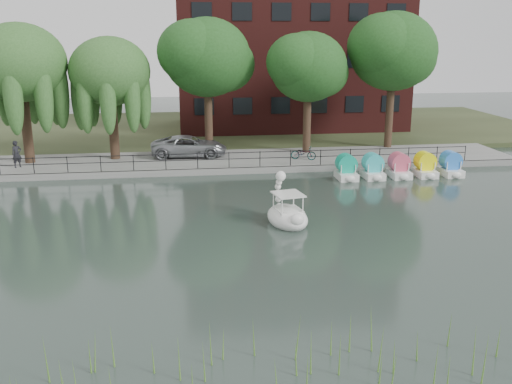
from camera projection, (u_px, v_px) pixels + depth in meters
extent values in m
plane|color=#40504B|center=(257.00, 247.00, 23.98)|extent=(120.00, 120.00, 0.00)
cube|color=gray|center=(226.00, 161.00, 39.20)|extent=(40.00, 6.00, 0.40)
cube|color=gray|center=(229.00, 171.00, 36.38)|extent=(40.00, 0.25, 0.40)
cube|color=#47512D|center=(213.00, 129.00, 52.56)|extent=(60.00, 22.00, 0.36)
cylinder|color=black|center=(229.00, 153.00, 36.26)|extent=(32.00, 0.04, 0.04)
cylinder|color=black|center=(229.00, 159.00, 36.37)|extent=(32.00, 0.04, 0.04)
cylinder|color=black|center=(229.00, 160.00, 36.38)|extent=(0.05, 0.05, 1.00)
cube|color=#4C1E16|center=(289.00, 26.00, 51.00)|extent=(20.00, 10.00, 18.00)
cylinder|color=#473323|center=(27.00, 131.00, 37.39)|extent=(0.60, 0.60, 4.20)
ellipsoid|color=#477B38|center=(20.00, 62.00, 36.20)|extent=(5.88, 5.88, 5.00)
cylinder|color=#473323|center=(114.00, 131.00, 38.62)|extent=(0.60, 0.60, 3.80)
ellipsoid|color=#477B38|center=(110.00, 71.00, 37.55)|extent=(5.32, 5.32, 4.52)
cylinder|color=#473323|center=(209.00, 122.00, 40.32)|extent=(0.60, 0.60, 4.50)
ellipsoid|color=#276024|center=(207.00, 57.00, 39.12)|extent=(6.00, 6.00, 5.10)
cylinder|color=#473323|center=(307.00, 124.00, 40.80)|extent=(0.60, 0.60, 4.05)
ellipsoid|color=#276024|center=(308.00, 67.00, 39.72)|extent=(5.40, 5.40, 4.59)
cylinder|color=#473323|center=(389.00, 116.00, 42.50)|extent=(0.60, 0.60, 4.72)
ellipsoid|color=#276024|center=(393.00, 51.00, 41.24)|extent=(6.30, 6.30, 5.36)
imported|color=gray|center=(189.00, 145.00, 39.56)|extent=(3.00, 6.10, 1.67)
imported|color=gray|center=(303.00, 152.00, 38.65)|extent=(1.22, 1.82, 1.00)
imported|color=black|center=(17.00, 152.00, 36.27)|extent=(0.86, 0.82, 1.98)
ellipsoid|color=white|center=(287.00, 218.00, 26.86)|extent=(2.25, 3.06, 0.62)
cube|color=white|center=(288.00, 212.00, 26.68)|extent=(1.35, 1.43, 0.31)
cube|color=white|center=(288.00, 194.00, 26.50)|extent=(1.53, 1.61, 0.06)
ellipsoid|color=white|center=(297.00, 220.00, 25.71)|extent=(0.73, 0.62, 0.58)
sphere|color=white|center=(281.00, 176.00, 27.22)|extent=(0.49, 0.49, 0.49)
cone|color=black|center=(278.00, 175.00, 27.53)|extent=(0.25, 0.30, 0.21)
cylinder|color=yellow|center=(279.00, 176.00, 27.40)|extent=(0.28, 0.15, 0.27)
cube|color=white|center=(346.00, 176.00, 35.17)|extent=(1.15, 1.70, 0.44)
cylinder|color=#11A583|center=(346.00, 164.00, 35.07)|extent=(0.90, 1.20, 0.90)
cube|color=white|center=(373.00, 175.00, 35.39)|extent=(1.15, 1.70, 0.44)
cylinder|color=#34B9BE|center=(373.00, 163.00, 35.29)|extent=(0.90, 1.20, 0.90)
cube|color=white|center=(399.00, 174.00, 35.61)|extent=(1.15, 1.70, 0.44)
cylinder|color=#D14E6A|center=(399.00, 162.00, 35.51)|extent=(0.90, 1.20, 0.90)
cube|color=white|center=(425.00, 173.00, 35.83)|extent=(1.15, 1.70, 0.44)
cylinder|color=#FBFA0E|center=(425.00, 161.00, 35.73)|extent=(0.90, 1.20, 0.90)
cube|color=white|center=(450.00, 172.00, 36.05)|extent=(1.15, 1.70, 0.44)
cylinder|color=#307CE3|center=(451.00, 160.00, 35.94)|extent=(0.90, 1.20, 0.90)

